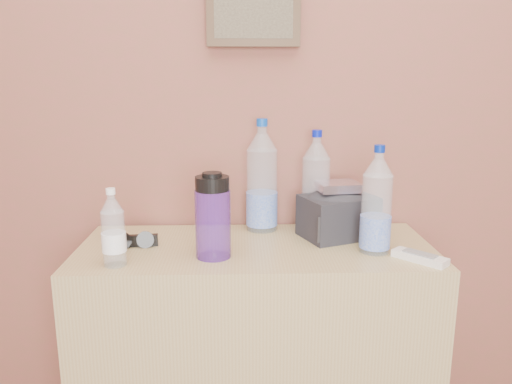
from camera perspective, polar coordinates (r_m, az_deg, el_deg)
picture_frame at (r=1.69m, az=-0.29°, el=20.51°), size 0.30×0.03×0.25m
dresser at (r=1.68m, az=-0.05°, el=-17.09°), size 1.08×0.45×0.68m
pet_large_b at (r=1.66m, az=0.67°, el=1.19°), size 0.10×0.10×0.37m
pet_large_c at (r=1.67m, az=6.83°, el=0.60°), size 0.09×0.09×0.34m
pet_large_d at (r=1.49m, az=13.60°, el=-1.53°), size 0.09×0.09×0.32m
pet_small at (r=1.41m, az=-15.99°, el=-4.40°), size 0.06×0.06×0.22m
nalgene_bottle at (r=1.42m, az=-4.96°, el=-2.75°), size 0.10×0.10×0.25m
sunglasses at (r=1.57m, az=-13.69°, el=-5.44°), size 0.15×0.07×0.04m
ac_remote at (r=1.49m, az=18.21°, el=-7.13°), size 0.14×0.14×0.02m
toiletry_bag at (r=1.62m, az=9.36°, el=-2.48°), size 0.27×0.23×0.15m
foil_packet at (r=1.61m, az=9.31°, el=0.64°), size 0.14×0.12×0.03m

